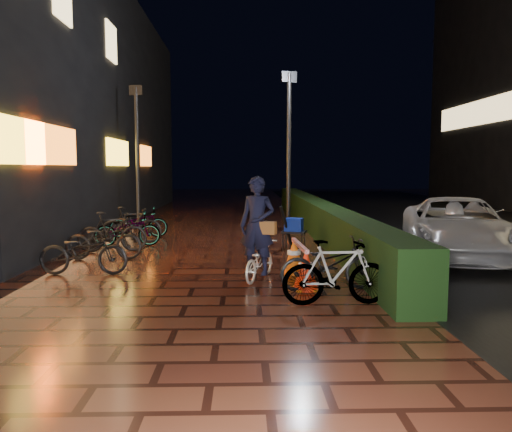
{
  "coord_description": "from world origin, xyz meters",
  "views": [
    {
      "loc": [
        0.88,
        -8.53,
        2.09
      ],
      "look_at": [
        1.15,
        1.63,
        1.1
      ],
      "focal_mm": 35.0,
      "sensor_mm": 36.0,
      "label": 1
    }
  ],
  "objects_px": {
    "cyclist": "(258,242)",
    "traffic_barrier": "(300,262)",
    "van": "(456,227)",
    "cart_assembly": "(293,226)"
  },
  "relations": [
    {
      "from": "van",
      "to": "cyclist",
      "type": "height_order",
      "value": "cyclist"
    },
    {
      "from": "van",
      "to": "cyclist",
      "type": "relative_size",
      "value": 2.56
    },
    {
      "from": "cart_assembly",
      "to": "van",
      "type": "bearing_deg",
      "value": -18.07
    },
    {
      "from": "cyclist",
      "to": "traffic_barrier",
      "type": "xyz_separation_m",
      "value": [
        0.76,
        -0.1,
        -0.37
      ]
    },
    {
      "from": "cyclist",
      "to": "cart_assembly",
      "type": "relative_size",
      "value": 1.71
    },
    {
      "from": "van",
      "to": "cart_assembly",
      "type": "bearing_deg",
      "value": 178.24
    },
    {
      "from": "van",
      "to": "cart_assembly",
      "type": "height_order",
      "value": "van"
    },
    {
      "from": "traffic_barrier",
      "to": "cart_assembly",
      "type": "bearing_deg",
      "value": 86.11
    },
    {
      "from": "cyclist",
      "to": "cart_assembly",
      "type": "xyz_separation_m",
      "value": [
        1.01,
        3.56,
        -0.14
      ]
    },
    {
      "from": "cyclist",
      "to": "cart_assembly",
      "type": "height_order",
      "value": "cyclist"
    }
  ]
}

